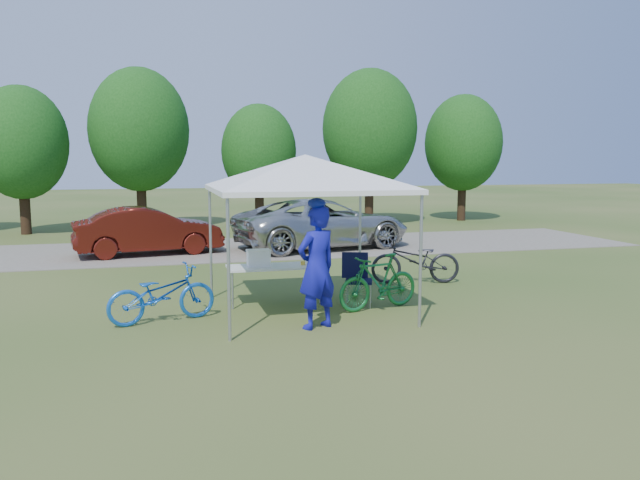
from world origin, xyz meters
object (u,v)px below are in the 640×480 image
at_px(folding_table, 274,268).
at_px(bike_blue, 162,294).
at_px(bike_green, 378,282).
at_px(cooler, 259,258).
at_px(cyclist, 317,267).
at_px(bike_dark, 416,260).
at_px(sedan, 148,231).
at_px(minivan, 323,223).
at_px(folding_chair, 357,274).

xyz_separation_m(folding_table, bike_blue, (-2.02, -0.90, -0.19)).
bearing_deg(bike_green, cooler, -131.16).
relative_size(cyclist, bike_green, 1.18).
xyz_separation_m(cyclist, bike_dark, (2.95, 2.93, -0.47)).
distance_m(cyclist, bike_green, 1.73).
distance_m(folding_table, cooler, 0.35).
relative_size(cyclist, sedan, 0.48).
bearing_deg(sedan, bike_green, -162.03).
bearing_deg(sedan, minivan, -99.40).
bearing_deg(cyclist, bike_blue, -47.38).
height_order(folding_table, sedan, sedan).
height_order(folding_chair, bike_dark, bike_dark).
bearing_deg(folding_chair, minivan, 100.61).
distance_m(cooler, minivan, 7.40).
height_order(bike_blue, bike_green, bike_green).
bearing_deg(folding_table, minivan, 67.83).
bearing_deg(minivan, bike_dark, 173.46).
height_order(bike_blue, minivan, minivan).
bearing_deg(folding_chair, folding_table, -177.93).
relative_size(folding_chair, sedan, 0.24).
relative_size(folding_table, bike_green, 1.04).
relative_size(bike_dark, minivan, 0.36).
height_order(bike_blue, sedan, sedan).
height_order(folding_chair, bike_blue, folding_chair).
xyz_separation_m(bike_dark, sedan, (-5.57, 5.70, 0.18)).
bearing_deg(bike_green, bike_dark, 126.15).
height_order(bike_green, sedan, sedan).
relative_size(folding_table, bike_blue, 0.96).
relative_size(folding_chair, minivan, 0.18).
bearing_deg(sedan, folding_chair, -162.09).
distance_m(bike_blue, bike_green, 3.73).
xyz_separation_m(folding_table, cooler, (-0.28, -0.00, 0.20)).
bearing_deg(cyclist, folding_table, -104.52).
bearing_deg(cyclist, bike_dark, -159.50).
distance_m(folding_chair, sedan, 8.14).
relative_size(cooler, bike_green, 0.26).
height_order(cyclist, minivan, cyclist).
distance_m(folding_chair, minivan, 7.36).
xyz_separation_m(cooler, sedan, (-2.02, 6.73, -0.18)).
distance_m(bike_blue, minivan, 9.02).
bearing_deg(bike_dark, folding_chair, -38.78).
bearing_deg(cooler, minivan, 65.80).
xyz_separation_m(folding_chair, minivan, (1.30, 7.24, 0.20)).
relative_size(folding_table, cyclist, 0.88).
bearing_deg(folding_table, sedan, 108.85).
distance_m(folding_table, cyclist, 1.95).
height_order(cooler, minivan, minivan).
relative_size(minivan, sedan, 1.32).
height_order(cooler, sedan, sedan).
bearing_deg(cyclist, folding_chair, -153.02).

